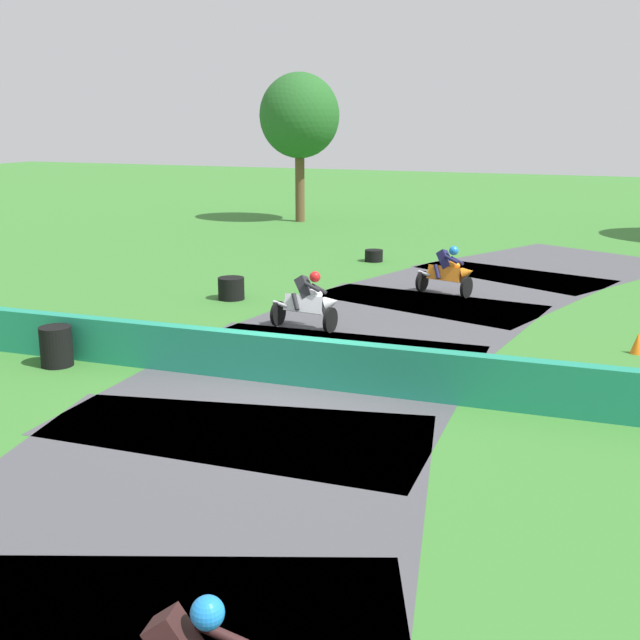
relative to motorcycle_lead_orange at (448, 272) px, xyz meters
The scene contains 10 objects.
ground_plane 8.80m from the motorcycle_lead_orange, 95.30° to the right, with size 120.00×120.00×0.00m, color #38752D.
track_asphalt 8.73m from the motorcycle_lead_orange, 84.28° to the right, with size 12.30×38.25×0.01m.
safety_barrier 9.47m from the motorcycle_lead_orange, 63.88° to the right, with size 0.30×25.38×0.90m, color #1E8466.
motorcycle_lead_orange is the anchor object (origin of this frame).
motorcycle_chase_white 5.34m from the motorcycle_lead_orange, 113.45° to the right, with size 1.71×0.91×1.42m.
tire_stack_near 5.58m from the motorcycle_lead_orange, 130.60° to the left, with size 0.62×0.62×0.40m.
tire_stack_mid_a 6.04m from the motorcycle_lead_orange, 151.46° to the right, with size 0.72×0.72×0.60m.
tire_stack_mid_b 11.06m from the motorcycle_lead_orange, 120.41° to the right, with size 0.63×0.63×0.80m.
traffic_cone 6.60m from the motorcycle_lead_orange, 39.59° to the right, with size 0.28×0.28×0.44m, color orange.
tree_far_right 17.41m from the motorcycle_lead_orange, 128.11° to the left, with size 3.71×3.71×6.86m.
Camera 1 is at (5.90, -12.85, 4.80)m, focal length 44.84 mm.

